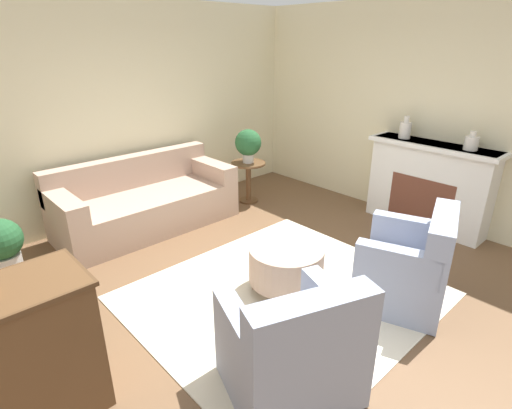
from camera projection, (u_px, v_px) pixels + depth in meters
name	position (u px, v px, depth m)	size (l,w,h in m)	color
ground_plane	(283.00, 296.00, 3.85)	(16.00, 16.00, 0.00)	brown
wall_back	(127.00, 113.00, 5.29)	(9.70, 0.12, 2.80)	beige
wall_right	(437.00, 116.00, 5.06)	(0.12, 9.42, 2.80)	beige
rug	(283.00, 296.00, 3.85)	(2.66, 2.39, 0.01)	beige
couch	(146.00, 203.00, 5.19)	(2.26, 0.96, 0.89)	tan
armchair_left	(293.00, 352.00, 2.66)	(1.04, 0.98, 0.92)	#8E99B2
armchair_right	(409.00, 268.00, 3.65)	(1.04, 0.98, 0.92)	#8E99B2
ottoman_table	(286.00, 264.00, 3.83)	(0.72, 0.72, 0.46)	tan
side_table	(248.00, 175.00, 5.96)	(0.51, 0.51, 0.62)	brown
fireplace	(429.00, 184.00, 5.12)	(0.44, 1.59, 1.11)	white
dresser	(1.00, 365.00, 2.36)	(1.09, 0.55, 0.98)	brown
vase_mantel_near	(405.00, 129.00, 5.14)	(0.15, 0.15, 0.29)	silver
vase_mantel_far	(471.00, 143.00, 4.59)	(0.16, 0.16, 0.22)	silver
potted_plant_on_side_table	(248.00, 144.00, 5.78)	(0.38, 0.38, 0.49)	beige
potted_plant_floor	(1.00, 245.00, 4.10)	(0.43, 0.43, 0.62)	beige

